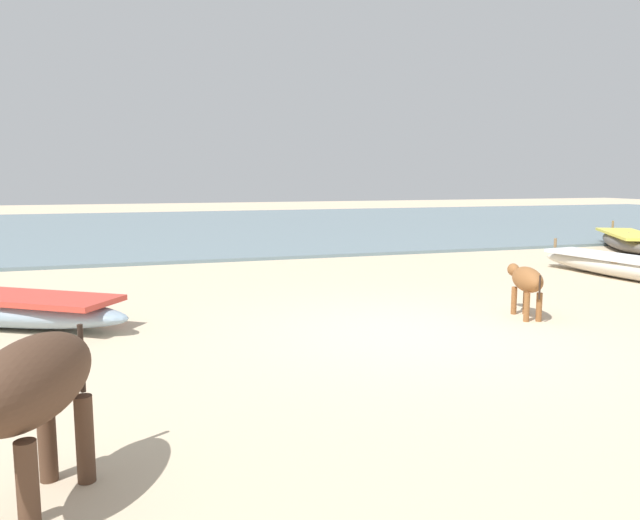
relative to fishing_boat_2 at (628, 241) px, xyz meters
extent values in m
plane|color=beige|center=(-9.22, -6.03, -0.26)|extent=(80.00, 80.00, 0.00)
cube|color=slate|center=(-9.22, 11.06, -0.22)|extent=(60.00, 20.00, 0.08)
ellipsoid|color=#5B5651|center=(0.00, 0.00, -0.02)|extent=(2.67, 3.64, 0.47)
cube|color=#EAD84C|center=(0.00, 0.00, 0.18)|extent=(2.44, 3.25, 0.07)
cube|color=olive|center=(0.14, 0.24, 0.11)|extent=(0.77, 0.52, 0.04)
cylinder|color=olive|center=(0.84, 1.45, 0.31)|extent=(0.06, 0.06, 0.20)
cube|color=olive|center=(-3.50, -3.52, 0.06)|extent=(0.72, 0.21, 0.04)
cylinder|color=olive|center=(-3.73, -1.75, 0.25)|extent=(0.06, 0.06, 0.20)
ellipsoid|color=#4C3323|center=(-13.16, -9.00, 0.52)|extent=(0.84, 1.22, 0.49)
cylinder|color=#4C3323|center=(-13.17, -9.35, 0.02)|extent=(0.11, 0.11, 0.57)
cylinder|color=#4C3323|center=(-12.93, -8.74, 0.02)|extent=(0.11, 0.11, 0.57)
cylinder|color=#4C3323|center=(-13.15, -8.65, 0.02)|extent=(0.11, 0.11, 0.57)
cylinder|color=#2D2119|center=(-12.94, -8.45, 0.46)|extent=(0.04, 0.04, 0.46)
ellipsoid|color=brown|center=(-7.41, -5.73, 0.27)|extent=(0.50, 0.83, 0.34)
ellipsoid|color=brown|center=(-7.28, -5.23, 0.33)|extent=(0.21, 0.29, 0.18)
sphere|color=#2D2119|center=(-7.25, -5.12, 0.31)|extent=(0.09, 0.09, 0.07)
cylinder|color=brown|center=(-7.43, -5.49, -0.07)|extent=(0.08, 0.08, 0.39)
cylinder|color=brown|center=(-7.27, -5.53, -0.07)|extent=(0.08, 0.08, 0.39)
cylinder|color=brown|center=(-7.55, -5.93, -0.07)|extent=(0.08, 0.08, 0.39)
cylinder|color=brown|center=(-7.38, -5.97, -0.07)|extent=(0.08, 0.08, 0.39)
cylinder|color=#2D2119|center=(-7.51, -6.13, 0.24)|extent=(0.03, 0.03, 0.32)
camera|label=1|loc=(-12.64, -12.68, 1.66)|focal=34.24mm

